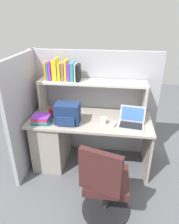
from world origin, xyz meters
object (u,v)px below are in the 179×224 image
laptop (132,121)px  office_chair (105,187)px  paper_cup (103,121)px  snack_canister (53,113)px  computer_mouse (113,125)px  backpack (67,114)px

laptop → office_chair: size_ratio=0.37×
paper_cup → snack_canister: 0.69m
paper_cup → computer_mouse: bearing=-19.1°
laptop → office_chair: laptop is taller
office_chair → computer_mouse: bearing=-77.3°
computer_mouse → paper_cup: size_ratio=1.29×
snack_canister → paper_cup: bearing=-7.4°
laptop → backpack: backpack is taller
backpack → office_chair: size_ratio=0.32×
computer_mouse → paper_cup: bearing=-179.9°
backpack → snack_canister: backpack is taller
paper_cup → office_chair: bearing=-83.9°
office_chair → snack_canister: bearing=-30.4°
snack_canister → computer_mouse: bearing=-9.2°
computer_mouse → office_chair: (-0.04, -0.68, -0.35)m
backpack → computer_mouse: 0.58m
laptop → office_chair: (-0.27, -0.73, -0.39)m
computer_mouse → paper_cup: 0.13m
laptop → computer_mouse: bearing=-166.3°
computer_mouse → snack_canister: size_ratio=0.79×
laptop → snack_canister: size_ratio=2.60×
backpack → office_chair: bearing=-52.3°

